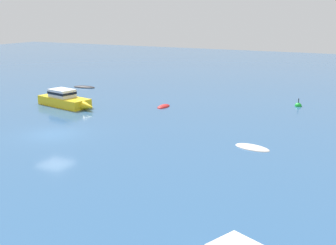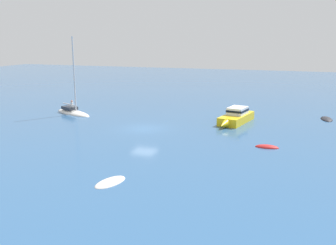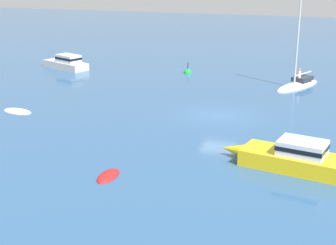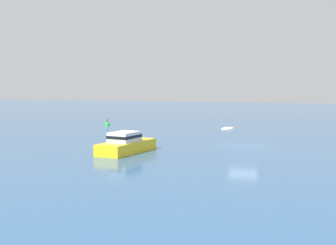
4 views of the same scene
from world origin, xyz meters
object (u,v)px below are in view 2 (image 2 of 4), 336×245
Objects in this scene: skiff at (110,182)px; rib_1 at (326,119)px; launch at (236,117)px; sailboat at (73,112)px; rib at (267,147)px.

skiff is 0.93× the size of rib_1.
rib_1 is 11.03m from launch.
skiff is 0.29× the size of sailboat.
skiff is 29.80m from rib_1.
sailboat reaches higher than rib_1.
sailboat reaches higher than rib.
skiff is 24.88m from sailboat.
launch reaches higher than rib.
sailboat is (6.55, -29.84, 0.19)m from rib_1.
skiff is at bearing 52.38° from rib.
sailboat is (-7.72, -24.35, 0.19)m from rib.
rib is at bearing 156.03° from skiff.
launch is (-1.34, 20.14, 0.48)m from sailboat.
skiff is at bearing -1.45° from launch.
rib is at bearing -28.10° from rib_1.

